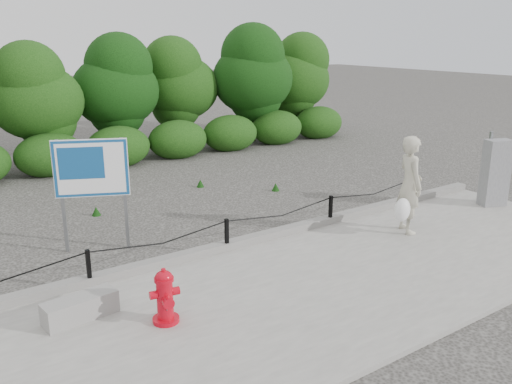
{
  "coord_description": "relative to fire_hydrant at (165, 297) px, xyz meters",
  "views": [
    {
      "loc": [
        -4.76,
        -7.75,
        3.85
      ],
      "look_at": [
        0.78,
        0.2,
        1.0
      ],
      "focal_mm": 38.0,
      "sensor_mm": 36.0,
      "label": 1
    }
  ],
  "objects": [
    {
      "name": "pedestrian",
      "position": [
        5.43,
        0.47,
        0.56
      ],
      "size": [
        0.88,
        0.83,
        1.91
      ],
      "rotation": [
        0.0,
        0.0,
        1.14
      ],
      "color": "#B4AF9A",
      "rests_on": "sidewalk"
    },
    {
      "name": "ground",
      "position": [
        2.01,
        1.67,
        -0.45
      ],
      "size": [
        90.0,
        90.0,
        0.0
      ],
      "primitive_type": "plane",
      "color": "#2D2B28",
      "rests_on": "ground"
    },
    {
      "name": "treeline",
      "position": [
        2.09,
        10.62,
        1.88
      ],
      "size": [
        20.15,
        3.38,
        4.11
      ],
      "color": "black",
      "rests_on": "ground"
    },
    {
      "name": "utility_cabinet",
      "position": [
        8.41,
        0.52,
        0.38
      ],
      "size": [
        0.65,
        0.52,
        1.66
      ],
      "rotation": [
        0.0,
        0.0,
        -0.37
      ],
      "color": "gray",
      "rests_on": "sidewalk"
    },
    {
      "name": "curb",
      "position": [
        2.01,
        1.72,
        -0.3
      ],
      "size": [
        14.0,
        0.22,
        0.14
      ],
      "primitive_type": "cube",
      "color": "slate",
      "rests_on": "sidewalk"
    },
    {
      "name": "concrete_block",
      "position": [
        -0.92,
        0.76,
        -0.21
      ],
      "size": [
        1.03,
        0.46,
        0.32
      ],
      "primitive_type": "cube",
      "rotation": [
        0.0,
        0.0,
        0.12
      ],
      "color": "gray",
      "rests_on": "sidewalk"
    },
    {
      "name": "sidewalk",
      "position": [
        2.01,
        -0.33,
        -0.41
      ],
      "size": [
        14.0,
        4.0,
        0.08
      ],
      "primitive_type": "cube",
      "color": "gray",
      "rests_on": "ground"
    },
    {
      "name": "advertising_sign",
      "position": [
        0.17,
        3.21,
        1.01
      ],
      "size": [
        1.2,
        0.6,
        2.08
      ],
      "rotation": [
        0.0,
        0.0,
        -0.43
      ],
      "color": "slate",
      "rests_on": "ground"
    },
    {
      "name": "chain_barrier",
      "position": [
        2.01,
        1.67,
        0.0
      ],
      "size": [
        10.06,
        0.06,
        0.6
      ],
      "color": "black",
      "rests_on": "sidewalk"
    },
    {
      "name": "fire_hydrant",
      "position": [
        0.0,
        0.0,
        0.0
      ],
      "size": [
        0.43,
        0.45,
        0.78
      ],
      "rotation": [
        0.0,
        0.0,
        -0.18
      ],
      "color": "#BC0716",
      "rests_on": "sidewalk"
    }
  ]
}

